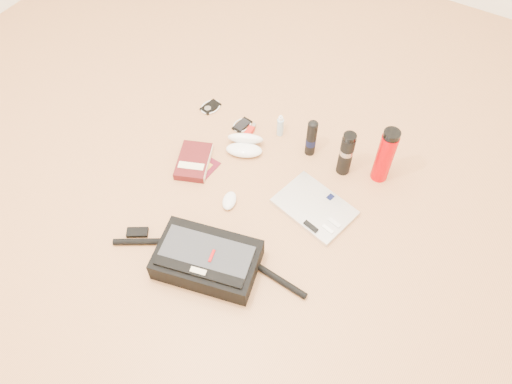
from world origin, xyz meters
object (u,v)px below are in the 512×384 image
at_px(thermos_black, 346,153).
at_px(thermos_red, 385,156).
at_px(messenger_bag, 207,259).
at_px(book, 194,161).
at_px(laptop, 314,207).

distance_m(thermos_black, thermos_red, 0.17).
relative_size(messenger_bag, thermos_red, 2.75).
height_order(messenger_bag, book, messenger_bag).
bearing_deg(book, thermos_red, 3.94).
relative_size(laptop, thermos_black, 1.54).
bearing_deg(laptop, thermos_black, 100.56).
height_order(laptop, thermos_black, thermos_black).
distance_m(laptop, thermos_red, 0.38).
bearing_deg(messenger_bag, book, 117.15).
height_order(book, thermos_red, thermos_red).
xyz_separation_m(messenger_bag, laptop, (0.25, 0.47, -0.04)).
xyz_separation_m(messenger_bag, thermos_red, (0.42, 0.79, 0.09)).
bearing_deg(messenger_bag, thermos_red, 48.38).
bearing_deg(messenger_bag, laptop, 48.77).
height_order(laptop, book, book).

